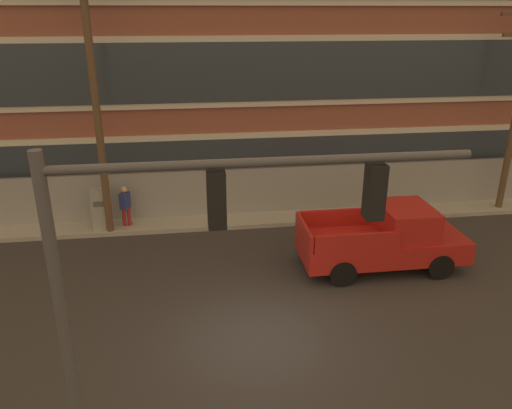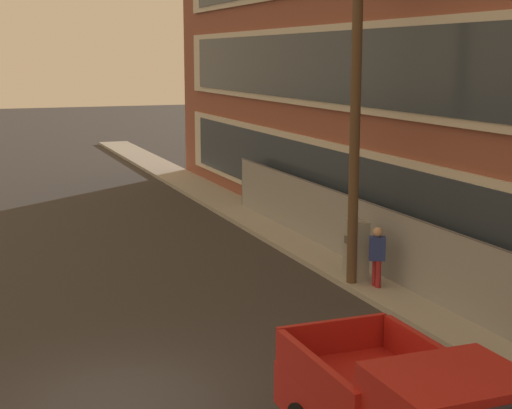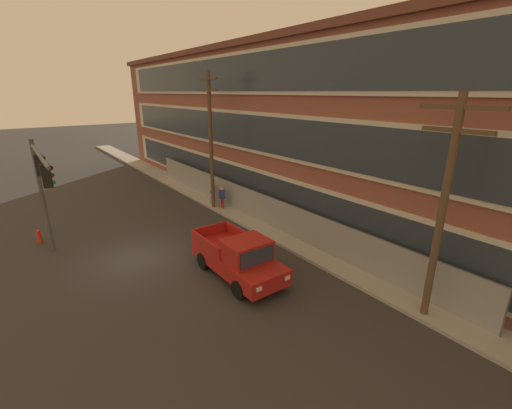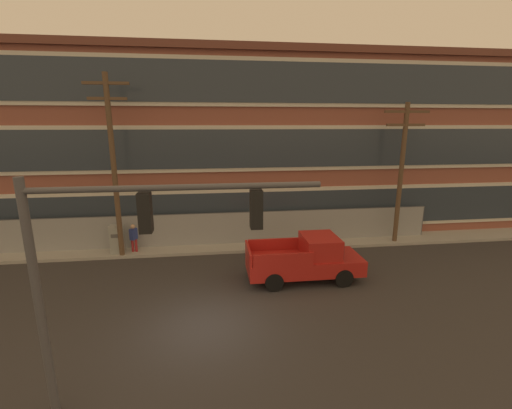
# 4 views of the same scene
# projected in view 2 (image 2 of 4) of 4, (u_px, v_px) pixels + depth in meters

# --- Properties ---
(ground_plane) EXTENTS (160.00, 160.00, 0.00)m
(ground_plane) POSITION_uv_depth(u_px,v_px,m) (114.00, 400.00, 13.60)
(ground_plane) COLOR #333030
(sidewalk_building_side) EXTENTS (80.00, 1.90, 0.16)m
(sidewalk_building_side) POSITION_uv_depth(u_px,v_px,m) (483.00, 339.00, 16.32)
(sidewalk_building_side) COLOR #9E9B93
(sidewalk_building_side) RESTS_ON ground
(chain_link_fence) EXTENTS (28.66, 0.06, 2.01)m
(chain_link_fence) POSITION_uv_depth(u_px,v_px,m) (466.00, 280.00, 17.24)
(chain_link_fence) COLOR gray
(chain_link_fence) RESTS_ON ground
(utility_pole_near_corner) EXTENTS (2.13, 0.26, 9.27)m
(utility_pole_near_corner) POSITION_uv_depth(u_px,v_px,m) (356.00, 90.00, 19.18)
(utility_pole_near_corner) COLOR brown
(utility_pole_near_corner) RESTS_ON ground
(electrical_cabinet) EXTENTS (0.67, 0.45, 1.70)m
(electrical_cabinet) POSITION_uv_depth(u_px,v_px,m) (356.00, 253.00, 20.30)
(electrical_cabinet) COLOR #939993
(electrical_cabinet) RESTS_ON ground
(pedestrian_near_cabinet) EXTENTS (0.39, 0.47, 1.69)m
(pedestrian_near_cabinet) POSITION_uv_depth(u_px,v_px,m) (377.00, 255.00, 19.57)
(pedestrian_near_cabinet) COLOR maroon
(pedestrian_near_cabinet) RESTS_ON ground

